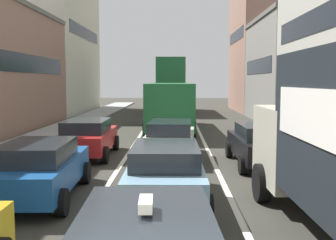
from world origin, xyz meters
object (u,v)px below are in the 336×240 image
Objects in this scene: sedan_centre_lane_second at (166,172)px; hatchback_centre_lane_third at (170,138)px; bus_far_queue_secondary at (171,83)px; wagon_left_lane_second at (39,168)px; sedan_right_lane_behind_truck at (261,144)px; bus_mid_queue_primary at (169,102)px; sedan_left_lane_third at (88,137)px.

sedan_centre_lane_second is 0.98× the size of hatchback_centre_lane_third.
hatchback_centre_lane_third is at bearing -179.82° from bus_far_queue_secondary.
wagon_left_lane_second is 6.37m from hatchback_centre_lane_third.
sedan_right_lane_behind_truck is at bearing -59.89° from wagon_left_lane_second.
bus_mid_queue_primary is 14.71m from bus_far_queue_secondary.
sedan_left_lane_third is at bearing -2.26° from wagon_left_lane_second.
sedan_left_lane_third is 8.98m from bus_mid_queue_primary.
sedan_left_lane_third is at bearing 158.25° from bus_mid_queue_primary.
sedan_centre_lane_second and sedan_right_lane_behind_truck have the same top height.
wagon_left_lane_second is 14.57m from bus_mid_queue_primary.
bus_mid_queue_primary reaches higher than sedan_right_lane_behind_truck.
bus_far_queue_secondary is at bearing -8.20° from sedan_left_lane_third.
sedan_left_lane_third is 0.41× the size of bus_mid_queue_primary.
bus_far_queue_secondary is (-3.53, 24.65, 2.03)m from sedan_right_lane_behind_truck.
sedan_centre_lane_second and sedan_left_lane_third have the same top height.
sedan_right_lane_behind_truck is at bearing -161.92° from bus_mid_queue_primary.
bus_mid_queue_primary is at bearing -21.25° from sedan_left_lane_third.
hatchback_centre_lane_third is at bearing -0.89° from sedan_centre_lane_second.
bus_far_queue_secondary is at bearing 3.56° from hatchback_centre_lane_third.
sedan_left_lane_third is 0.41× the size of bus_far_queue_secondary.
bus_mid_queue_primary is at bearing 4.16° from hatchback_centre_lane_third.
wagon_left_lane_second is 7.83m from sedan_right_lane_behind_truck.
hatchback_centre_lane_third and sedan_right_lane_behind_truck have the same top height.
hatchback_centre_lane_third is at bearing -179.85° from bus_mid_queue_primary.
sedan_right_lane_behind_truck is 0.41× the size of bus_mid_queue_primary.
sedan_centre_lane_second is at bearing -152.58° from sedan_left_lane_third.
wagon_left_lane_second is at bearing 166.48° from bus_mid_queue_primary.
hatchback_centre_lane_third is 1.01× the size of sedan_right_lane_behind_truck.
sedan_centre_lane_second is at bearing 179.48° from bus_mid_queue_primary.
wagon_left_lane_second is at bearing 179.61° from sedan_left_lane_third.
sedan_centre_lane_second is at bearing -177.52° from hatchback_centre_lane_third.
sedan_centre_lane_second is 0.99× the size of wagon_left_lane_second.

